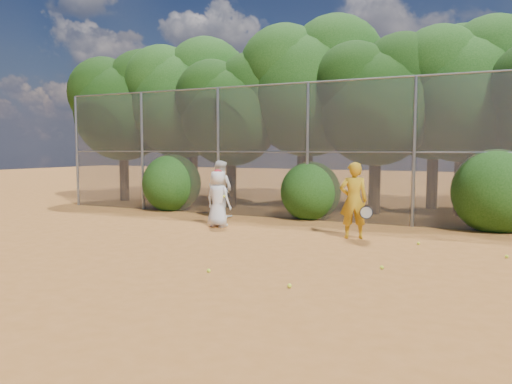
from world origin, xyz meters
The scene contains 22 objects.
ground centered at (0.00, 0.00, 0.00)m, with size 80.00×80.00×0.00m, color #9F5B24.
fence_back centered at (-0.12, 6.00, 2.05)m, with size 20.05×0.09×4.03m.
tree_0 centered at (-9.44, 8.04, 3.93)m, with size 4.38×3.81×6.00m.
tree_1 centered at (-6.94, 8.54, 4.16)m, with size 4.64×4.03×6.35m.
tree_2 centered at (-4.45, 7.83, 3.58)m, with size 3.99×3.47×5.47m.
tree_3 centered at (-1.94, 8.84, 4.40)m, with size 4.89×4.26×6.70m.
tree_4 centered at (0.55, 8.24, 3.76)m, with size 4.19×3.64×5.73m.
tree_5 centered at (3.06, 9.04, 4.05)m, with size 4.51×3.92×6.17m.
tree_9 centered at (-7.94, 10.84, 4.34)m, with size 4.83×4.20×6.62m.
tree_10 centered at (-2.93, 11.05, 4.63)m, with size 5.15×4.48×7.06m.
tree_11 centered at (2.06, 10.64, 4.16)m, with size 4.64×4.03×6.35m.
bush_0 centered at (-6.00, 6.30, 1.00)m, with size 2.00×2.00×2.00m, color #184110.
bush_1 centered at (-1.00, 6.30, 0.90)m, with size 1.80×1.80×1.80m, color #184110.
bush_2 centered at (4.00, 6.30, 1.10)m, with size 2.20×2.20×2.20m, color #184110.
player_yellow centered at (1.00, 3.60, 0.89)m, with size 0.89×0.64×1.79m.
player_teen centered at (-2.71, 3.73, 0.77)m, with size 0.81×0.59×1.55m.
player_white centered at (-3.60, 5.40, 0.87)m, with size 0.94×0.82×1.74m.
ball_0 centered at (2.23, 0.82, 0.03)m, with size 0.07×0.07×0.07m, color #D1EB2A.
ball_1 centered at (2.51, 3.40, 0.03)m, with size 0.07×0.07×0.07m, color #D1EB2A.
ball_2 centered at (1.20, -0.95, 0.03)m, with size 0.07×0.07×0.07m, color #D1EB2A.
ball_4 centered at (-0.38, -0.67, 0.03)m, with size 0.07×0.07×0.07m, color #D1EB2A.
ball_5 centered at (4.22, 2.74, 0.03)m, with size 0.07×0.07×0.07m, color #D1EB2A.
Camera 1 is at (3.92, -7.83, 2.10)m, focal length 35.00 mm.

